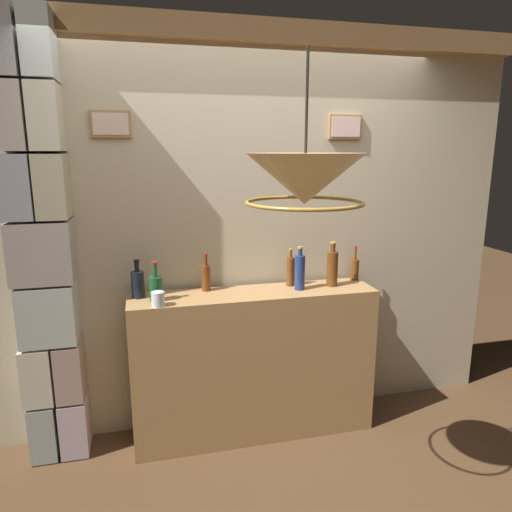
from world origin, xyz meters
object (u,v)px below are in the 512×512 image
liquor_bottle_amaro (138,283)px  glass_tumbler_rocks (158,299)px  liquor_bottle_bourbon (206,276)px  liquor_bottle_mezcal (156,287)px  liquor_bottle_sherry (355,269)px  pendant_lamp (305,181)px  liquor_bottle_brandy (291,271)px  liquor_bottle_whiskey (332,268)px  liquor_bottle_rum (300,272)px

liquor_bottle_amaro → glass_tumbler_rocks: liquor_bottle_amaro is taller
liquor_bottle_bourbon → glass_tumbler_rocks: size_ratio=2.82×
liquor_bottle_mezcal → liquor_bottle_bourbon: bearing=22.5°
liquor_bottle_sherry → pendant_lamp: (-0.75, -1.03, 0.69)m
liquor_bottle_brandy → glass_tumbler_rocks: size_ratio=2.93×
liquor_bottle_mezcal → glass_tumbler_rocks: 0.12m
glass_tumbler_rocks → liquor_bottle_whiskey: bearing=7.6°
liquor_bottle_whiskey → liquor_bottle_rum: (-0.24, -0.03, -0.00)m
liquor_bottle_amaro → liquor_bottle_brandy: (0.99, 0.02, 0.01)m
liquor_bottle_brandy → liquor_bottle_mezcal: bearing=-172.9°
liquor_bottle_whiskey → liquor_bottle_amaro: size_ratio=1.25×
liquor_bottle_whiskey → liquor_bottle_mezcal: 1.16m
liquor_bottle_rum → glass_tumbler_rocks: liquor_bottle_rum is taller
liquor_bottle_bourbon → pendant_lamp: size_ratio=0.39×
liquor_bottle_sherry → glass_tumbler_rocks: liquor_bottle_sherry is taller
liquor_bottle_whiskey → liquor_bottle_brandy: bearing=165.8°
liquor_bottle_mezcal → liquor_bottle_rum: liquor_bottle_rum is taller
liquor_bottle_bourbon → liquor_bottle_brandy: bearing=-2.3°
liquor_bottle_amaro → pendant_lamp: size_ratio=0.38×
liquor_bottle_amaro → glass_tumbler_rocks: size_ratio=2.75×
liquor_bottle_rum → glass_tumbler_rocks: size_ratio=3.26×
liquor_bottle_amaro → liquor_bottle_mezcal: bearing=-40.1°
liquor_bottle_amaro → liquor_bottle_brandy: size_ratio=0.94×
liquor_bottle_sherry → liquor_bottle_brandy: bearing=-176.1°
liquor_bottle_bourbon → glass_tumbler_rocks: (-0.31, -0.24, -0.05)m
liquor_bottle_sherry → liquor_bottle_bourbon: (-1.05, -0.01, 0.01)m
liquor_bottle_whiskey → liquor_bottle_brandy: size_ratio=1.18×
liquor_bottle_rum → liquor_bottle_sherry: 0.47m
liquor_bottle_mezcal → liquor_bottle_bourbon: (0.32, 0.13, 0.01)m
liquor_bottle_sherry → liquor_bottle_amaro: bearing=-177.9°
pendant_lamp → liquor_bottle_mezcal: bearing=124.7°
liquor_bottle_whiskey → glass_tumbler_rocks: (-1.15, -0.15, -0.08)m
liquor_bottle_sherry → liquor_bottle_bourbon: size_ratio=0.98×
liquor_bottle_rum → liquor_bottle_sherry: (0.45, 0.13, -0.04)m
liquor_bottle_bourbon → liquor_bottle_rum: bearing=-11.4°
liquor_bottle_sherry → glass_tumbler_rocks: (-1.36, -0.25, -0.04)m
liquor_bottle_sherry → pendant_lamp: 1.45m
liquor_bottle_mezcal → glass_tumbler_rocks: (0.01, -0.11, -0.04)m
liquor_bottle_whiskey → liquor_bottle_mezcal: liquor_bottle_whiskey is taller
liquor_bottle_amaro → liquor_bottle_sherry: size_ratio=0.99×
liquor_bottle_amaro → liquor_bottle_bourbon: (0.43, 0.04, 0.00)m
liquor_bottle_amaro → liquor_bottle_brandy: liquor_bottle_brandy is taller
liquor_bottle_rum → liquor_bottle_bourbon: (-0.60, 0.12, -0.03)m
liquor_bottle_amaro → liquor_bottle_bourbon: 0.43m
liquor_bottle_bourbon → liquor_bottle_sherry: bearing=0.5°
liquor_bottle_whiskey → glass_tumbler_rocks: 1.16m
liquor_bottle_sherry → liquor_bottle_rum: bearing=-163.9°
liquor_bottle_sherry → pendant_lamp: bearing=-126.1°
liquor_bottle_whiskey → liquor_bottle_amaro: liquor_bottle_whiskey is taller
glass_tumbler_rocks → pendant_lamp: bearing=-52.0°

